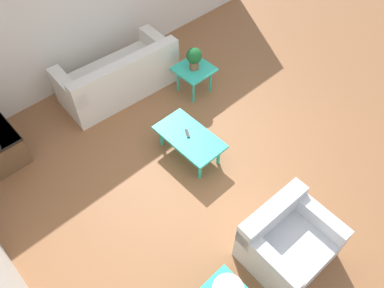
% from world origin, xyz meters
% --- Properties ---
extents(ground_plane, '(14.00, 14.00, 0.00)m').
position_xyz_m(ground_plane, '(0.00, 0.00, 0.00)').
color(ground_plane, '#8E5B38').
extents(sofa, '(0.99, 1.99, 0.82)m').
position_xyz_m(sofa, '(2.24, 0.21, 0.31)').
color(sofa, silver).
rests_on(sofa, ground_plane).
extents(armchair, '(0.90, 1.02, 0.75)m').
position_xyz_m(armchair, '(-1.47, 0.50, 0.30)').
color(armchair, silver).
rests_on(armchair, ground_plane).
extents(coffee_table, '(1.02, 0.56, 0.39)m').
position_xyz_m(coffee_table, '(0.45, 0.28, 0.35)').
color(coffee_table, '#2DB79E').
rests_on(coffee_table, ground_plane).
extents(side_table_plant, '(0.57, 0.57, 0.49)m').
position_xyz_m(side_table_plant, '(1.41, -0.71, 0.42)').
color(side_table_plant, '#2DB79E').
rests_on(side_table_plant, ground_plane).
extents(potted_plant, '(0.25, 0.25, 0.38)m').
position_xyz_m(potted_plant, '(1.41, -0.71, 0.71)').
color(potted_plant, brown).
rests_on(potted_plant, side_table_plant).
extents(remote_control, '(0.16, 0.11, 0.02)m').
position_xyz_m(remote_control, '(0.50, 0.27, 0.40)').
color(remote_control, black).
rests_on(remote_control, coffee_table).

